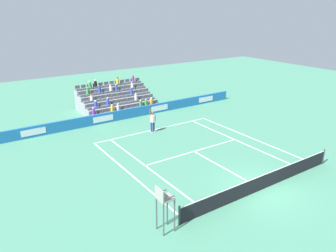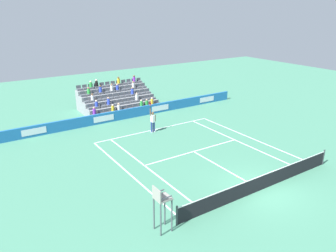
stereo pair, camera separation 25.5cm
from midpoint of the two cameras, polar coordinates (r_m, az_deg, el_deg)
The scene contains 15 objects.
ground_plane at distance 19.97m, azimuth 15.77°, elevation -10.58°, with size 80.00×80.00×0.00m, color #47896B.
line_baseline at distance 28.21m, azimuth -2.63°, elevation -0.63°, with size 10.97×0.10×0.01m, color white.
line_service at distance 24.03m, azimuth 4.23°, elevation -4.43°, with size 8.23×0.10×0.01m, color white.
line_centre_service at distance 21.86m, azimuth 9.43°, elevation -7.25°, with size 0.10×6.40×0.01m, color white.
line_singles_sideline_left at distance 21.60m, azimuth -3.73°, elevation -7.36°, with size 0.10×11.89×0.01m, color white.
line_singles_sideline_right at distance 26.29m, azimuth 11.95°, elevation -2.63°, with size 0.10×11.89×0.01m, color white.
line_doubles_sideline_left at distance 21.03m, azimuth -6.99°, elevation -8.27°, with size 0.10×11.89×0.01m, color white.
line_doubles_sideline_right at distance 27.23m, azimuth 13.98°, elevation -1.99°, with size 0.10×11.89×0.01m, color white.
line_centre_mark at distance 28.13m, azimuth -2.53°, elevation -0.69°, with size 0.10×0.20×0.01m, color white.
sponsor_barrier at distance 31.37m, azimuth -6.47°, elevation 2.30°, with size 24.12×0.22×0.94m.
tennis_net at distance 19.73m, azimuth 15.90°, elevation -9.34°, with size 11.97×0.10×1.07m.
tennis_player at distance 27.32m, azimuth -2.99°, elevation 0.88°, with size 0.53×0.38×2.85m.
umpire_chair at distance 15.29m, azimuth -1.20°, elevation -13.22°, with size 0.70×0.70×2.34m.
stadium_stand at distance 34.35m, azimuth -9.28°, elevation 4.34°, with size 7.44×4.75×3.03m.
loose_tennis_ball at distance 20.91m, azimuth 11.81°, elevation -8.66°, with size 0.07×0.07×0.07m, color #D1E533.
Camera 1 is at (13.75, 10.67, 9.87)m, focal length 34.97 mm.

